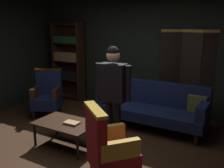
{
  "coord_description": "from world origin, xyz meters",
  "views": [
    {
      "loc": [
        2.21,
        -3.04,
        2.04
      ],
      "look_at": [
        0.0,
        0.8,
        0.95
      ],
      "focal_mm": 40.32,
      "sensor_mm": 36.0,
      "label": 1
    }
  ],
  "objects_px": {
    "bookshelf": "(69,60)",
    "standing_figure": "(113,90)",
    "armchair_gilt_accent": "(108,148)",
    "armchair_wing_left": "(48,95)",
    "velvet_couch": "(153,105)",
    "book_tan_leather": "(72,123)",
    "folding_screen": "(201,74)",
    "coffee_table": "(66,125)"
  },
  "relations": [
    {
      "from": "velvet_couch",
      "to": "book_tan_leather",
      "type": "distance_m",
      "value": 1.71
    },
    {
      "from": "bookshelf",
      "to": "standing_figure",
      "type": "bearing_deg",
      "value": -38.53
    },
    {
      "from": "coffee_table",
      "to": "armchair_gilt_accent",
      "type": "relative_size",
      "value": 0.96
    },
    {
      "from": "coffee_table",
      "to": "folding_screen",
      "type": "bearing_deg",
      "value": 55.2
    },
    {
      "from": "coffee_table",
      "to": "book_tan_leather",
      "type": "bearing_deg",
      "value": -1.12
    },
    {
      "from": "folding_screen",
      "to": "coffee_table",
      "type": "xyz_separation_m",
      "value": [
        -1.67,
        -2.4,
        -0.61
      ]
    },
    {
      "from": "folding_screen",
      "to": "bookshelf",
      "type": "bearing_deg",
      "value": -177.23
    },
    {
      "from": "bookshelf",
      "to": "standing_figure",
      "type": "height_order",
      "value": "bookshelf"
    },
    {
      "from": "bookshelf",
      "to": "armchair_wing_left",
      "type": "height_order",
      "value": "bookshelf"
    },
    {
      "from": "armchair_wing_left",
      "to": "standing_figure",
      "type": "relative_size",
      "value": 0.61
    },
    {
      "from": "velvet_couch",
      "to": "armchair_gilt_accent",
      "type": "height_order",
      "value": "armchair_gilt_accent"
    },
    {
      "from": "folding_screen",
      "to": "bookshelf",
      "type": "distance_m",
      "value": 3.41
    },
    {
      "from": "velvet_couch",
      "to": "armchair_wing_left",
      "type": "relative_size",
      "value": 2.04
    },
    {
      "from": "book_tan_leather",
      "to": "bookshelf",
      "type": "bearing_deg",
      "value": 129.95
    },
    {
      "from": "bookshelf",
      "to": "armchair_wing_left",
      "type": "bearing_deg",
      "value": -70.41
    },
    {
      "from": "coffee_table",
      "to": "armchair_gilt_accent",
      "type": "distance_m",
      "value": 1.25
    },
    {
      "from": "armchair_gilt_accent",
      "to": "armchair_wing_left",
      "type": "relative_size",
      "value": 1.0
    },
    {
      "from": "bookshelf",
      "to": "armchair_gilt_accent",
      "type": "height_order",
      "value": "bookshelf"
    },
    {
      "from": "armchair_gilt_accent",
      "to": "bookshelf",
      "type": "bearing_deg",
      "value": 136.34
    },
    {
      "from": "bookshelf",
      "to": "coffee_table",
      "type": "xyz_separation_m",
      "value": [
        1.74,
        -2.23,
        -0.69
      ]
    },
    {
      "from": "armchair_gilt_accent",
      "to": "book_tan_leather",
      "type": "relative_size",
      "value": 4.21
    },
    {
      "from": "folding_screen",
      "to": "bookshelf",
      "type": "relative_size",
      "value": 0.93
    },
    {
      "from": "velvet_couch",
      "to": "standing_figure",
      "type": "relative_size",
      "value": 1.25
    },
    {
      "from": "coffee_table",
      "to": "armchair_wing_left",
      "type": "relative_size",
      "value": 0.96
    },
    {
      "from": "coffee_table",
      "to": "book_tan_leather",
      "type": "relative_size",
      "value": 4.05
    },
    {
      "from": "book_tan_leather",
      "to": "folding_screen",
      "type": "bearing_deg",
      "value": 57.45
    },
    {
      "from": "coffee_table",
      "to": "velvet_couch",
      "type": "bearing_deg",
      "value": 57.12
    },
    {
      "from": "standing_figure",
      "to": "armchair_gilt_accent",
      "type": "bearing_deg",
      "value": -64.55
    },
    {
      "from": "bookshelf",
      "to": "book_tan_leather",
      "type": "bearing_deg",
      "value": -50.05
    },
    {
      "from": "velvet_couch",
      "to": "armchair_wing_left",
      "type": "distance_m",
      "value": 2.3
    },
    {
      "from": "bookshelf",
      "to": "armchair_wing_left",
      "type": "relative_size",
      "value": 1.97
    },
    {
      "from": "folding_screen",
      "to": "coffee_table",
      "type": "distance_m",
      "value": 2.98
    },
    {
      "from": "folding_screen",
      "to": "velvet_couch",
      "type": "relative_size",
      "value": 0.9
    },
    {
      "from": "bookshelf",
      "to": "armchair_gilt_accent",
      "type": "xyz_separation_m",
      "value": [
        2.87,
        -2.74,
        -0.57
      ]
    },
    {
      "from": "bookshelf",
      "to": "book_tan_leather",
      "type": "relative_size",
      "value": 8.31
    },
    {
      "from": "armchair_gilt_accent",
      "to": "book_tan_leather",
      "type": "xyz_separation_m",
      "value": [
        -1.0,
        0.5,
        -0.05
      ]
    },
    {
      "from": "coffee_table",
      "to": "armchair_wing_left",
      "type": "distance_m",
      "value": 1.55
    },
    {
      "from": "book_tan_leather",
      "to": "armchair_gilt_accent",
      "type": "bearing_deg",
      "value": -26.79
    },
    {
      "from": "armchair_gilt_accent",
      "to": "book_tan_leather",
      "type": "bearing_deg",
      "value": 153.21
    },
    {
      "from": "armchair_gilt_accent",
      "to": "folding_screen",
      "type": "bearing_deg",
      "value": 79.6
    },
    {
      "from": "folding_screen",
      "to": "armchair_wing_left",
      "type": "height_order",
      "value": "folding_screen"
    },
    {
      "from": "coffee_table",
      "to": "armchair_wing_left",
      "type": "bearing_deg",
      "value": 144.67
    }
  ]
}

